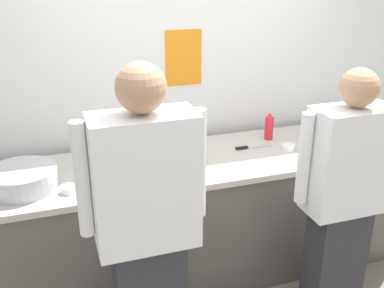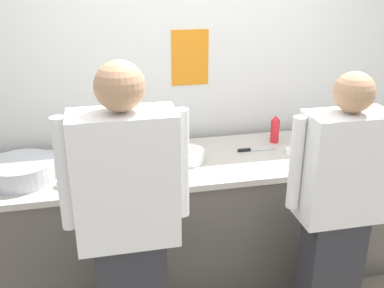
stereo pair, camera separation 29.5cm
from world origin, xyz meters
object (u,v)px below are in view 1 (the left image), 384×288
Objects in this scene: sheet_tray at (120,171)px; squeeze_bottle_primary at (269,126)px; plate_stack_front at (359,141)px; ramekin_red_sauce at (68,189)px; plate_stack_rear at (189,156)px; chef_near_left at (147,228)px; chef_center at (343,198)px; deli_cup at (347,123)px; chefs_knife at (251,147)px; ramekin_orange_sauce at (288,147)px; mixing_bowl_steel at (22,179)px.

sheet_tray is 1.17m from squeeze_bottle_primary.
plate_stack_front reaches higher than sheet_tray.
plate_stack_rear is at bearing 13.37° from ramekin_red_sauce.
chef_near_left is 19.53× the size of ramekin_red_sauce.
chef_center is 17.01× the size of deli_cup.
chefs_knife is at bearing -149.42° from squeeze_bottle_primary.
sheet_tray is 4.48× the size of ramekin_orange_sauce.
mixing_bowl_steel is 4.23× the size of deli_cup.
chef_center is 1.58m from ramekin_red_sauce.
plate_stack_front is 1.71m from sheet_tray.
ramekin_orange_sauce reaches higher than chefs_knife.
ramekin_orange_sauce is 0.26m from chefs_knife.
chef_near_left reaches higher than ramekin_red_sauce.
ramekin_orange_sauce is at bearing 1.05° from mixing_bowl_steel.
chef_center is at bearing 2.54° from chef_near_left.
plate_stack_rear is at bearing -169.75° from chefs_knife.
chefs_knife is (-0.76, 0.19, -0.02)m from plate_stack_front.
chefs_knife is (0.93, 0.80, -0.01)m from chef_near_left.
deli_cup reaches higher than plate_stack_rear.
ramekin_red_sauce is (-2.03, -0.08, -0.01)m from plate_stack_front.
deli_cup is (2.40, 0.26, -0.01)m from mixing_bowl_steel.
chef_near_left reaches higher than deli_cup.
plate_stack_front is 0.87× the size of chefs_knife.
chef_center is 1.85m from mixing_bowl_steel.
plate_stack_front is at bearing 19.69° from chef_near_left.
plate_stack_rear is at bearing 3.15° from sheet_tray.
plate_stack_rear is at bearing 57.86° from chef_near_left.
chef_near_left reaches higher than chefs_knife.
deli_cup is at bearing 53.04° from chef_center.
squeeze_bottle_primary is 0.25m from chefs_knife.
ramekin_red_sauce is at bearing 162.37° from chef_center.
squeeze_bottle_primary is 0.24m from ramekin_orange_sauce.
plate_stack_rear reaches higher than ramekin_orange_sauce.
deli_cup is (0.65, 0.87, 0.09)m from chef_center.
sheet_tray is 2.13× the size of squeeze_bottle_primary.
chef_center reaches higher than plate_stack_rear.
chef_center is at bearing -126.96° from deli_cup.
mixing_bowl_steel is (-1.03, -0.05, 0.02)m from plate_stack_rear.
chefs_knife is at bearing -172.44° from deli_cup.
chef_center is at bearing -133.69° from plate_stack_front.
chefs_knife is at bearing 155.17° from ramekin_orange_sauce.
squeeze_bottle_primary is at bearing 14.95° from ramekin_red_sauce.
plate_stack_rear is 1.06× the size of squeeze_bottle_primary.
sheet_tray is at bearing 26.54° from ramekin_red_sauce.
deli_cup is (1.82, 0.92, 0.03)m from chef_near_left.
plate_stack_rear reaches higher than sheet_tray.
chef_near_left is 1.17m from chef_center.
mixing_bowl_steel is at bearing -177.14° from sheet_tray.
plate_stack_front is at bearing -9.19° from ramekin_orange_sauce.
mixing_bowl_steel is 4.12× the size of ramekin_orange_sauce.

